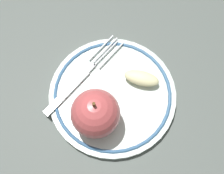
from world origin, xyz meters
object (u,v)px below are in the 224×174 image
Objects in this scene: apple_red_whole at (95,114)px; apple_slice_front at (142,78)px; plate at (112,93)px; fork at (81,77)px.

apple_red_whole is 1.44× the size of apple_slice_front.
plate is 3.65× the size of apple_slice_front.
fork is (-0.08, -0.01, -0.04)m from apple_red_whole.
apple_red_whole is (0.05, -0.04, 0.05)m from plate.
plate is 1.37× the size of fork.
apple_red_whole reaches higher than plate.
apple_red_whole is 0.09m from fork.
plate is 0.06m from fork.
fork is at bearing -127.96° from plate.
fork is (-0.04, -0.05, 0.01)m from plate.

